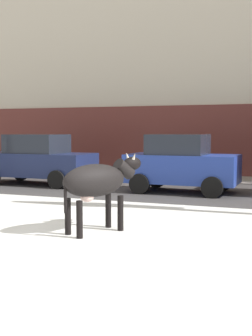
{
  "coord_description": "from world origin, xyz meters",
  "views": [
    {
      "loc": [
        3.81,
        -6.98,
        1.98
      ],
      "look_at": [
        0.11,
        2.74,
        1.1
      ],
      "focal_mm": 47.36,
      "sensor_mm": 36.0,
      "label": 1
    }
  ],
  "objects": [
    {
      "name": "building_facade",
      "position": [
        0.0,
        13.81,
        6.48
      ],
      "size": [
        44.0,
        6.1,
        13.0
      ],
      "color": "#BCB29E",
      "rests_on": "ground"
    },
    {
      "name": "car_blue_hatchback",
      "position": [
        0.44,
        6.84,
        0.93
      ],
      "size": [
        3.54,
        1.99,
        1.86
      ],
      "color": "#233D9E",
      "rests_on": "ground"
    },
    {
      "name": "ground_plane",
      "position": [
        0.0,
        0.0,
        0.0
      ],
      "size": [
        120.0,
        120.0,
        0.0
      ],
      "primitive_type": "plane",
      "color": "white"
    },
    {
      "name": "car_navy_sedan",
      "position": [
        -5.03,
        7.04,
        0.91
      ],
      "size": [
        4.24,
        2.07,
        1.84
      ],
      "color": "#19234C",
      "rests_on": "ground"
    },
    {
      "name": "road_strip",
      "position": [
        0.0,
        7.27,
        0.0
      ],
      "size": [
        60.0,
        5.6,
        0.01
      ],
      "primitive_type": "cube",
      "color": "#423F3F",
      "rests_on": "ground"
    },
    {
      "name": "cow_black",
      "position": [
        0.25,
        0.8,
        0.99
      ],
      "size": [
        1.28,
        1.86,
        1.54
      ],
      "color": "black",
      "rests_on": "ground"
    }
  ]
}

